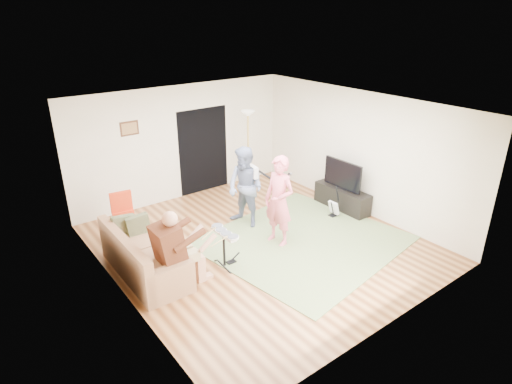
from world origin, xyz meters
The scene contains 19 objects.
floor centered at (0.00, 0.00, 0.00)m, with size 6.00×6.00×0.00m, color brown.
walls centered at (0.00, 0.00, 1.35)m, with size 5.50×6.00×2.70m, color silver, non-canonical shape.
ceiling centered at (0.00, 0.00, 2.70)m, with size 6.00×6.00×0.00m, color white.
window_blinds centered at (-2.74, 0.20, 1.55)m, with size 2.05×2.05×0.00m, color #9B5D30.
doorway centered at (0.55, 2.99, 1.05)m, with size 2.10×2.10×0.00m, color black.
picture_frame centered at (-1.25, 2.99, 1.90)m, with size 0.42×0.03×0.32m, color #3F2314.
area_rug centered at (0.75, -0.45, 0.01)m, with size 3.53×3.25×0.02m, color #647A4A.
sofa centered at (-2.29, 0.40, 0.27)m, with size 0.84×2.04×0.83m.
drummer centered at (-1.87, -0.25, 0.53)m, with size 0.89×0.50×1.37m.
drum_kit centered at (-1.00, -0.25, 0.32)m, with size 0.39×0.70×0.72m.
singer centered at (0.32, -0.18, 0.89)m, with size 0.65×0.43×1.78m, color #D95E73.
microphone centered at (0.52, -0.18, 1.33)m, with size 0.06×0.06×0.24m, color black, non-canonical shape.
guitarist centered at (0.26, 0.83, 0.86)m, with size 0.83×0.65×1.71m, color slate.
guitar_held centered at (0.46, 0.83, 1.17)m, with size 0.12×0.60×0.26m, color silver, non-canonical shape.
guitar_spare centered at (2.05, -0.04, 0.21)m, with size 0.26×0.23×0.72m.
torchiere_lamp centered at (1.37, 2.25, 1.41)m, with size 0.37×0.37×2.06m.
dining_chair centered at (-2.06, 1.65, 0.36)m, with size 0.49×0.51×1.02m.
tv_cabinet centered at (2.50, 0.14, 0.25)m, with size 0.40×1.40×0.50m, color black.
television centered at (2.45, 0.14, 0.85)m, with size 0.06×1.03×0.64m, color black.
Camera 1 is at (-4.52, -5.81, 4.26)m, focal length 30.00 mm.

